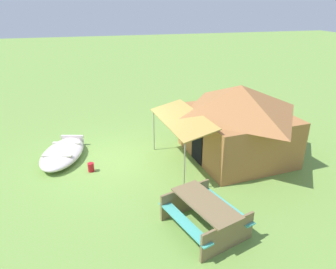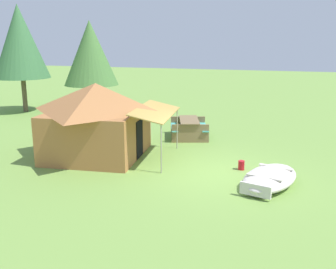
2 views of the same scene
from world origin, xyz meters
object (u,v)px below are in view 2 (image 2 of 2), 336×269
(pine_tree_back_left, at_px, (90,53))
(pine_tree_back_right, at_px, (20,42))
(canvas_cabin_tent, at_px, (97,119))
(beached_rowboat, at_px, (270,178))
(picnic_table, at_px, (189,126))
(fuel_can, at_px, (241,165))
(cooler_box, at_px, (121,155))

(pine_tree_back_left, relative_size, pine_tree_back_right, 0.85)
(canvas_cabin_tent, relative_size, pine_tree_back_left, 0.93)
(beached_rowboat, xyz_separation_m, picnic_table, (4.52, 3.45, 0.26))
(fuel_can, relative_size, pine_tree_back_right, 0.05)
(cooler_box, bearing_deg, picnic_table, -20.70)
(beached_rowboat, height_order, pine_tree_back_left, pine_tree_back_left)
(canvas_cabin_tent, distance_m, pine_tree_back_left, 7.93)
(pine_tree_back_right, bearing_deg, canvas_cabin_tent, -129.47)
(canvas_cabin_tent, relative_size, picnic_table, 2.12)
(beached_rowboat, height_order, fuel_can, beached_rowboat)
(canvas_cabin_tent, height_order, picnic_table, canvas_cabin_tent)
(beached_rowboat, relative_size, cooler_box, 5.44)
(canvas_cabin_tent, distance_m, picnic_table, 4.19)
(picnic_table, bearing_deg, pine_tree_back_right, 73.38)
(canvas_cabin_tent, bearing_deg, beached_rowboat, -101.37)
(canvas_cabin_tent, distance_m, pine_tree_back_right, 10.33)
(cooler_box, bearing_deg, fuel_can, -86.58)
(cooler_box, bearing_deg, beached_rowboat, -100.13)
(fuel_can, bearing_deg, pine_tree_back_right, 63.01)
(picnic_table, height_order, fuel_can, picnic_table)
(beached_rowboat, relative_size, picnic_table, 1.26)
(picnic_table, height_order, pine_tree_back_right, pine_tree_back_right)
(picnic_table, relative_size, fuel_can, 7.47)
(beached_rowboat, bearing_deg, canvas_cabin_tent, 78.63)
(beached_rowboat, relative_size, canvas_cabin_tent, 0.60)
(picnic_table, distance_m, pine_tree_back_right, 11.06)
(fuel_can, height_order, pine_tree_back_left, pine_tree_back_left)
(cooler_box, relative_size, pine_tree_back_left, 0.10)
(beached_rowboat, relative_size, pine_tree_back_right, 0.47)
(pine_tree_back_left, distance_m, pine_tree_back_right, 4.04)
(beached_rowboat, distance_m, pine_tree_back_left, 12.76)
(picnic_table, relative_size, pine_tree_back_right, 0.37)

